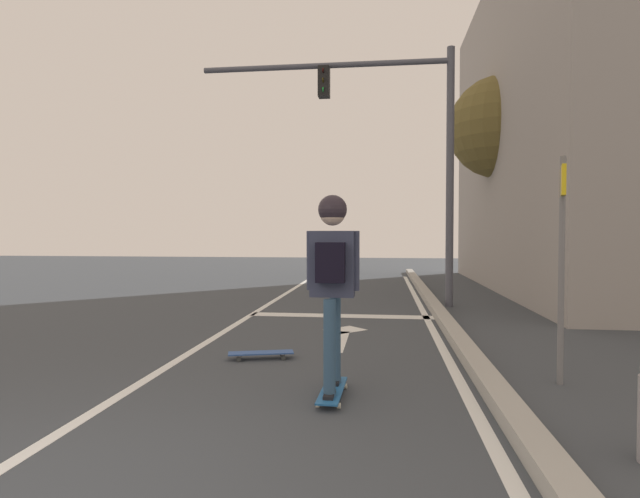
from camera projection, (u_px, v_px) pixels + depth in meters
lane_line_center at (234, 325)px, 8.34m from camera, size 0.12×20.00×0.01m
lane_line_curbside at (433, 330)px, 7.94m from camera, size 0.12×20.00×0.01m
stop_bar at (342, 316)px, 9.33m from camera, size 3.39×0.40×0.01m
lane_arrow_stem at (341, 341)px, 7.12m from camera, size 0.16×1.40×0.01m
lane_arrow_head at (345, 330)px, 7.96m from camera, size 0.71×0.71×0.01m
curb_strip at (449, 326)px, 7.91m from camera, size 0.24×24.00×0.14m
skateboard at (332, 391)px, 4.67m from camera, size 0.23×0.85×0.08m
skater at (332, 264)px, 4.62m from camera, size 0.50×0.65×1.80m
spare_skateboard at (261, 353)px, 6.10m from camera, size 0.81×0.39×0.09m
traffic_signal_mast at (391, 128)px, 10.59m from camera, size 5.38×0.34×5.40m
street_sign_post at (562, 236)px, 5.04m from camera, size 0.16×0.43×2.30m
roadside_tree at (500, 129)px, 13.90m from camera, size 2.82×2.82×5.90m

